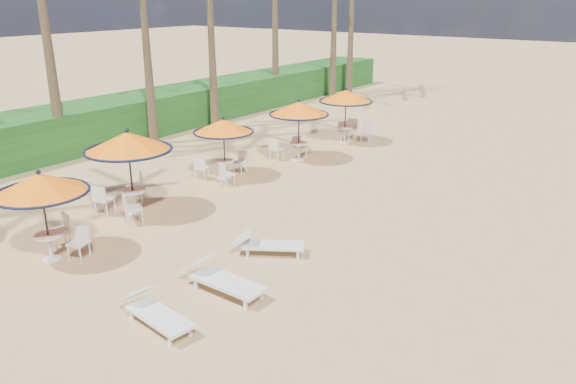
% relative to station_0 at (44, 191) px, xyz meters
% --- Properties ---
extents(ground, '(160.00, 160.00, 0.00)m').
position_rel_station_0_xyz_m(ground, '(4.53, 0.06, -1.81)').
color(ground, tan).
rests_on(ground, ground).
extents(scrub_hedge, '(3.00, 40.00, 1.80)m').
position_rel_station_0_xyz_m(scrub_hedge, '(-8.97, 11.06, -0.91)').
color(scrub_hedge, '#194716').
rests_on(scrub_hedge, ground).
extents(station_0, '(2.28, 2.28, 2.38)m').
position_rel_station_0_xyz_m(station_0, '(0.00, 0.00, 0.00)').
color(station_0, black).
rests_on(station_0, ground).
extents(station_1, '(2.56, 2.56, 2.67)m').
position_rel_station_0_xyz_m(station_1, '(-0.82, 3.18, 0.14)').
color(station_1, black).
rests_on(station_1, ground).
extents(station_2, '(2.17, 2.17, 2.26)m').
position_rel_station_0_xyz_m(station_2, '(-0.94, 7.46, -0.16)').
color(station_2, black).
rests_on(station_2, ground).
extents(station_3, '(2.37, 2.37, 2.48)m').
position_rel_station_0_xyz_m(station_3, '(-0.16, 10.92, 0.07)').
color(station_3, black).
rests_on(station_3, ground).
extents(station_4, '(2.37, 2.37, 2.47)m').
position_rel_station_0_xyz_m(station_4, '(-0.05, 14.56, -0.01)').
color(station_4, black).
rests_on(station_4, ground).
extents(lounger_near, '(1.95, 0.83, 0.68)m').
position_rel_station_0_xyz_m(lounger_near, '(4.37, -0.51, -1.50)').
color(lounger_near, silver).
rests_on(lounger_near, ground).
extents(lounger_mid, '(2.11, 0.68, 0.75)m').
position_rel_station_0_xyz_m(lounger_mid, '(4.54, 1.27, -1.46)').
color(lounger_mid, silver).
rests_on(lounger_mid, ground).
extents(lounger_far, '(1.85, 1.44, 0.65)m').
position_rel_station_0_xyz_m(lounger_far, '(4.18, 3.38, -1.51)').
color(lounger_far, silver).
rests_on(lounger_far, ground).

